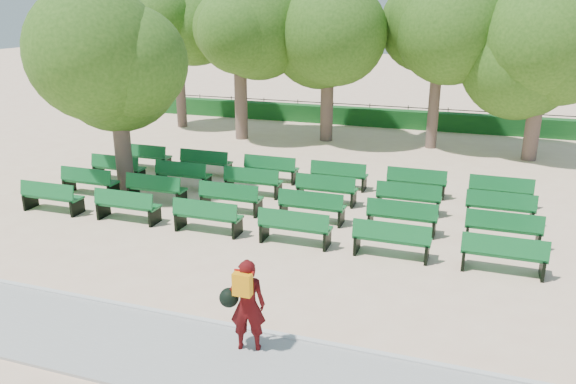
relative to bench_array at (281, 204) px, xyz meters
The scene contains 9 objects.
ground 1.09m from the bench_array, 145.41° to the right, with size 120.00×120.00×0.00m, color beige.
paving 8.06m from the bench_array, 96.35° to the right, with size 30.00×2.20×0.06m, color #A4A5A0.
curb 6.92m from the bench_array, 97.40° to the right, with size 30.00×0.12×0.10m, color silver.
hedge 13.42m from the bench_array, 93.81° to the left, with size 26.00×0.70×0.90m, color #144E1B.
fence 13.81m from the bench_array, 93.70° to the left, with size 26.00×0.10×1.02m, color black, non-canonical shape.
tree_line 9.43m from the bench_array, 95.43° to the left, with size 21.80×6.80×7.04m, color #35611A, non-canonical shape.
bench_array is the anchor object (origin of this frame).
tree_among 6.94m from the bench_array, behind, with size 4.34×4.34×6.21m.
person 7.75m from the bench_array, 75.14° to the right, with size 0.87×0.58×1.77m.
Camera 1 is at (6.42, -14.94, 6.01)m, focal length 35.00 mm.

